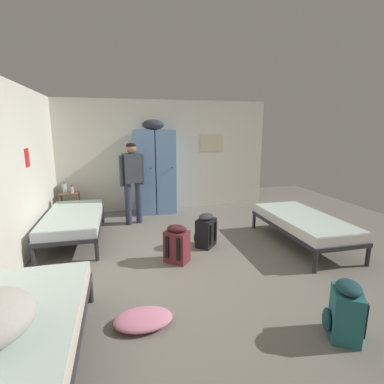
# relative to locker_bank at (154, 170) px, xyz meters

# --- Properties ---
(ground_plane) EXTENTS (9.32, 9.32, 0.00)m
(ground_plane) POSITION_rel_locker_bank_xyz_m (0.28, -2.63, -0.97)
(ground_plane) COLOR slate
(room_backdrop) EXTENTS (4.89, 5.89, 2.51)m
(room_backdrop) POSITION_rel_locker_bank_xyz_m (-1.03, -1.29, 0.29)
(room_backdrop) COLOR silver
(room_backdrop) RESTS_ON ground_plane
(locker_bank) EXTENTS (0.90, 0.55, 2.07)m
(locker_bank) POSITION_rel_locker_bank_xyz_m (0.00, 0.00, 0.00)
(locker_bank) COLOR #6B93C6
(locker_bank) RESTS_ON ground_plane
(shelf_unit) EXTENTS (0.38, 0.30, 0.57)m
(shelf_unit) POSITION_rel_locker_bank_xyz_m (-1.80, -0.11, -0.62)
(shelf_unit) COLOR brown
(shelf_unit) RESTS_ON ground_plane
(bed_left_front) EXTENTS (0.90, 1.90, 0.49)m
(bed_left_front) POSITION_rel_locker_bank_xyz_m (-1.55, -4.32, -0.59)
(bed_left_front) COLOR #28282D
(bed_left_front) RESTS_ON ground_plane
(bed_left_rear) EXTENTS (0.90, 1.90, 0.49)m
(bed_left_rear) POSITION_rel_locker_bank_xyz_m (-1.55, -1.41, -0.59)
(bed_left_rear) COLOR #28282D
(bed_left_rear) RESTS_ON ground_plane
(bed_right) EXTENTS (0.90, 1.90, 0.49)m
(bed_right) POSITION_rel_locker_bank_xyz_m (2.12, -2.49, -0.59)
(bed_right) COLOR #28282D
(bed_right) RESTS_ON ground_plane
(person_traveler) EXTENTS (0.49, 0.30, 1.61)m
(person_traveler) POSITION_rel_locker_bank_xyz_m (-0.52, -0.72, 0.00)
(person_traveler) COLOR #2D334C
(person_traveler) RESTS_ON ground_plane
(water_bottle) EXTENTS (0.08, 0.08, 0.23)m
(water_bottle) POSITION_rel_locker_bank_xyz_m (-1.88, -0.09, -0.30)
(water_bottle) COLOR #B2DBEA
(water_bottle) RESTS_ON shelf_unit
(lotion_bottle) EXTENTS (0.06, 0.06, 0.17)m
(lotion_bottle) POSITION_rel_locker_bank_xyz_m (-1.73, -0.15, -0.33)
(lotion_bottle) COLOR beige
(lotion_bottle) RESTS_ON shelf_unit
(backpack_maroon) EXTENTS (0.41, 0.42, 0.55)m
(backpack_maroon) POSITION_rel_locker_bank_xyz_m (-0.01, -2.63, -0.71)
(backpack_maroon) COLOR maroon
(backpack_maroon) RESTS_ON ground_plane
(backpack_teal) EXTENTS (0.41, 0.40, 0.55)m
(backpack_teal) POSITION_rel_locker_bank_xyz_m (1.17, -4.54, -0.71)
(backpack_teal) COLOR #23666B
(backpack_teal) RESTS_ON ground_plane
(backpack_black) EXTENTS (0.42, 0.42, 0.55)m
(backpack_black) POSITION_rel_locker_bank_xyz_m (0.54, -2.19, -0.71)
(backpack_black) COLOR black
(backpack_black) RESTS_ON ground_plane
(clothes_pile_pink) EXTENTS (0.58, 0.40, 0.12)m
(clothes_pile_pink) POSITION_rel_locker_bank_xyz_m (-0.60, -3.93, -0.91)
(clothes_pile_pink) COLOR pink
(clothes_pile_pink) RESTS_ON ground_plane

